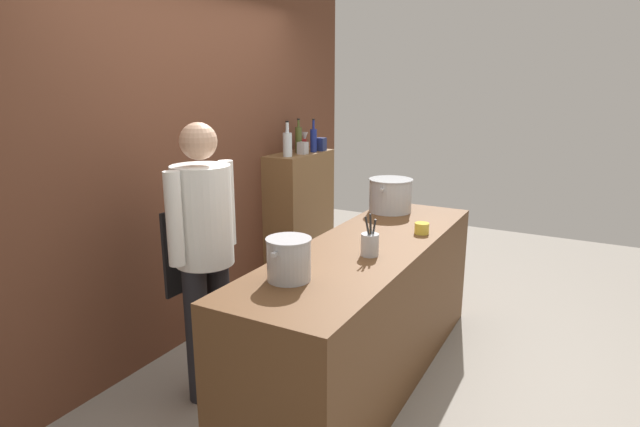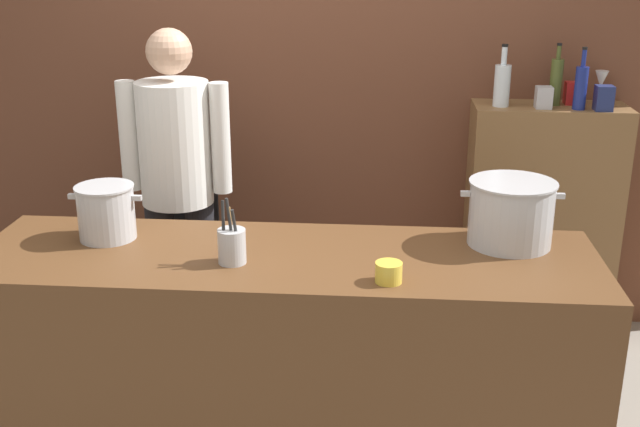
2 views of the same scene
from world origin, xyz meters
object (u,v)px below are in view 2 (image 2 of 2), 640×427
Objects in this scene: butter_jar at (389,272)px; wine_glass_tall at (601,81)px; spice_tin_silver at (544,97)px; wine_bottle_clear at (502,84)px; spice_tin_red at (572,93)px; spice_tin_navy at (604,98)px; chef at (177,177)px; wine_bottle_cobalt at (581,87)px; utensil_crock at (232,245)px; stockpot_large at (511,213)px; stockpot_small at (106,212)px; wine_bottle_olive at (556,81)px.

butter_jar is 1.88m from wine_glass_tall.
wine_glass_tall reaches higher than spice_tin_silver.
wine_bottle_clear is at bearing 170.39° from spice_tin_silver.
spice_tin_silver is at bearing -152.54° from wine_glass_tall.
spice_tin_red is at bearing 12.28° from wine_bottle_clear.
chef is at bearing -171.03° from spice_tin_navy.
wine_bottle_cobalt is 0.14m from spice_tin_red.
wine_bottle_cobalt is 0.18m from spice_tin_silver.
spice_tin_navy reaches higher than utensil_crock.
wine_bottle_clear is at bearing 85.73° from stockpot_large.
spice_tin_silver is at bearing 61.08° from butter_jar.
spice_tin_red is at bearing 41.96° from utensil_crock.
wine_bottle_olive is at bearing 29.48° from stockpot_small.
wine_glass_tall is at bearing 27.46° from spice_tin_silver.
wine_glass_tall is 0.35m from spice_tin_silver.
wine_bottle_cobalt reaches higher than stockpot_large.
stockpot_large is 1.31× the size of wine_bottle_clear.
chef reaches higher than spice_tin_red.
spice_tin_navy is at bearing 24.52° from stockpot_small.
spice_tin_navy is (0.28, -0.03, 0.01)m from spice_tin_silver.
chef reaches higher than wine_bottle_cobalt.
wine_bottle_clear is at bearing 68.47° from butter_jar.
utensil_crock is at bearing -131.80° from wine_bottle_clear.
spice_tin_navy is at bearing -6.75° from spice_tin_silver.
spice_tin_navy reaches higher than spice_tin_red.
spice_tin_silver is (0.27, 0.94, 0.28)m from stockpot_large.
wine_glass_tall is (0.24, 0.08, -0.01)m from wine_bottle_olive.
stockpot_large is 3.30× the size of spice_tin_navy.
utensil_crock is at bearing -137.26° from spice_tin_silver.
stockpot_large reaches higher than utensil_crock.
stockpot_small is at bearing -151.69° from wine_glass_tall.
wine_bottle_olive reaches higher than spice_tin_red.
wine_bottle_olive is at bearing 50.20° from spice_tin_silver.
wine_bottle_cobalt is at bearing -87.39° from spice_tin_red.
stockpot_large is 2.44× the size of wine_glass_tall.
wine_bottle_cobalt reaches higher than stockpot_small.
butter_jar is at bearing 136.53° from chef.
wine_bottle_cobalt is 0.22m from wine_glass_tall.
utensil_crock is 1.94m from wine_bottle_olive.
wine_bottle_olive is 2.88× the size of spice_tin_silver.
stockpot_small is 0.97× the size of wine_bottle_olive.
stockpot_small is (-1.59, -0.07, -0.02)m from stockpot_large.
spice_tin_navy is 0.19m from spice_tin_red.
stockpot_large is 1.59m from stockpot_small.
wine_bottle_clear is at bearing -164.85° from chef.
wine_bottle_cobalt reaches higher than spice_tin_silver.
stockpot_small is 3.09× the size of butter_jar.
wine_bottle_clear is (-0.37, 0.05, -0.00)m from wine_bottle_cobalt.
wine_bottle_olive is at bearing -162.53° from spice_tin_red.
spice_tin_red is (0.09, 0.03, -0.06)m from wine_bottle_olive.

